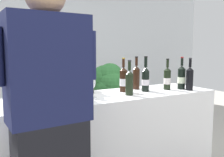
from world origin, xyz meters
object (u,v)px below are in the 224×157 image
at_px(wine_bottle_9, 85,86).
at_px(person_guest, 50,137).
at_px(person_server, 48,97).
at_px(wine_bottle_5, 167,78).
at_px(wine_bottle_3, 90,81).
at_px(wine_bottle_10, 123,79).
at_px(wine_bottle_6, 34,91).
at_px(wine_bottle_11, 181,77).
at_px(potted_shrub, 108,85).
at_px(wine_glass, 92,83).
at_px(wine_bottle_7, 190,78).
at_px(wine_bottle_0, 68,82).
at_px(wine_bottle_8, 145,79).
at_px(wine_bottle_1, 136,76).
at_px(wine_bottle_4, 129,82).

relative_size(wine_bottle_9, person_guest, 0.19).
bearing_deg(person_server, wine_bottle_5, -34.68).
height_order(wine_bottle_3, wine_bottle_10, wine_bottle_3).
bearing_deg(wine_bottle_6, wine_bottle_11, 0.41).
distance_m(wine_bottle_3, potted_shrub, 1.22).
bearing_deg(wine_bottle_3, wine_glass, -109.97).
height_order(wine_bottle_5, wine_bottle_10, wine_bottle_10).
relative_size(wine_bottle_3, wine_bottle_5, 1.08).
height_order(wine_bottle_9, wine_bottle_11, wine_bottle_11).
bearing_deg(wine_bottle_6, wine_bottle_7, -3.16).
bearing_deg(person_server, wine_bottle_10, -46.38).
bearing_deg(wine_bottle_0, potted_shrub, 46.05).
height_order(wine_bottle_3, wine_bottle_7, wine_bottle_3).
bearing_deg(person_guest, wine_bottle_5, 22.11).
xyz_separation_m(wine_bottle_6, wine_bottle_8, (1.09, 0.08, 0.02)).
bearing_deg(wine_bottle_1, wine_glass, -162.01).
relative_size(wine_bottle_8, person_server, 0.21).
relative_size(wine_bottle_9, wine_bottle_10, 0.99).
height_order(wine_bottle_6, potted_shrub, wine_bottle_6).
bearing_deg(wine_bottle_7, wine_bottle_5, 138.98).
xyz_separation_m(wine_bottle_1, wine_bottle_9, (-0.71, -0.29, -0.01)).
bearing_deg(wine_bottle_1, wine_bottle_3, 177.41).
xyz_separation_m(wine_bottle_5, wine_bottle_8, (-0.27, 0.02, 0.01)).
height_order(wine_bottle_8, person_server, person_server).
xyz_separation_m(wine_bottle_4, potted_shrub, (0.45, 1.23, -0.23)).
bearing_deg(wine_bottle_9, wine_bottle_1, 22.19).
bearing_deg(wine_bottle_4, wine_bottle_1, 44.56).
xyz_separation_m(wine_bottle_3, person_server, (-0.26, 0.52, -0.23)).
xyz_separation_m(wine_bottle_9, person_server, (-0.08, 0.83, -0.23)).
height_order(wine_bottle_4, wine_bottle_9, wine_bottle_9).
relative_size(person_server, person_guest, 0.97).
distance_m(wine_bottle_6, wine_bottle_9, 0.39).
bearing_deg(wine_bottle_0, wine_bottle_8, -13.10).
bearing_deg(wine_bottle_9, wine_bottle_7, -1.99).
height_order(wine_bottle_7, wine_glass, wine_bottle_7).
height_order(wine_bottle_1, potted_shrub, wine_bottle_1).
relative_size(wine_bottle_4, wine_bottle_8, 0.92).
relative_size(wine_bottle_11, person_server, 0.20).
xyz_separation_m(wine_bottle_4, wine_bottle_6, (-0.84, 0.01, -0.02)).
height_order(wine_bottle_5, person_guest, person_guest).
bearing_deg(wine_bottle_3, wine_bottle_0, -176.86).
bearing_deg(wine_bottle_8, wine_bottle_4, -160.54).
bearing_deg(wine_bottle_9, wine_bottle_4, 4.99).
bearing_deg(potted_shrub, wine_bottle_5, -86.82).
height_order(wine_bottle_4, wine_bottle_5, same).
relative_size(person_server, potted_shrub, 1.46).
bearing_deg(wine_bottle_10, person_guest, -143.65).
xyz_separation_m(wine_bottle_4, wine_glass, (-0.35, 0.05, 0.00)).
bearing_deg(wine_bottle_4, wine_bottle_10, 74.59).
xyz_separation_m(wine_bottle_1, wine_bottle_8, (-0.00, -0.16, -0.01)).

